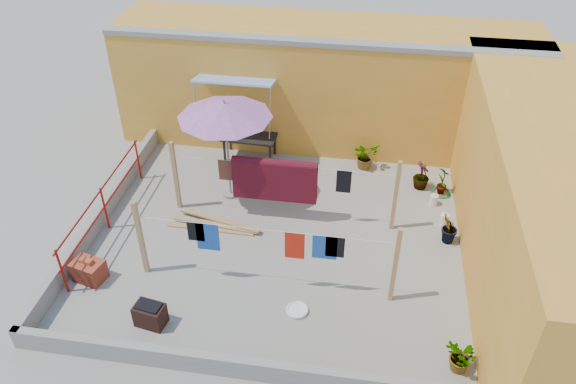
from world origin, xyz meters
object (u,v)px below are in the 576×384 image
object	(u,v)px
brazier	(150,314)
plant_back_a	(365,156)
outdoor_table	(249,138)
water_jug_a	(434,200)
brick_stack	(89,270)
green_hose	(441,192)
patio_umbrella	(225,111)
white_basin	(297,310)
water_jug_b	(444,220)

from	to	relation	value
brazier	plant_back_a	distance (m)	6.98
outdoor_table	plant_back_a	world-z (taller)	plant_back_a
brazier	water_jug_a	distance (m)	7.07
brazier	water_jug_a	xyz separation A→B (m)	(5.40, 4.56, -0.11)
brick_stack	green_hose	size ratio (longest dim) A/B	1.41
patio_umbrella	water_jug_a	distance (m)	5.38
green_hose	white_basin	bearing A→B (deg)	-124.29
brick_stack	plant_back_a	distance (m)	7.31
white_basin	green_hose	bearing A→B (deg)	55.71
brazier	plant_back_a	bearing A→B (deg)	58.07
outdoor_table	water_jug_a	world-z (taller)	outdoor_table
patio_umbrella	brazier	size ratio (longest dim) A/B	4.29
outdoor_table	water_jug_b	xyz separation A→B (m)	(4.99, -2.10, -0.46)
outdoor_table	green_hose	size ratio (longest dim) A/B	2.88
brick_stack	green_hose	bearing A→B (deg)	29.62
outdoor_table	water_jug_a	bearing A→B (deg)	-15.86
outdoor_table	green_hose	distance (m)	5.11
outdoor_table	water_jug_b	world-z (taller)	outdoor_table
brick_stack	water_jug_a	size ratio (longest dim) A/B	2.29
water_jug_a	brazier	bearing A→B (deg)	-139.83
green_hose	plant_back_a	bearing A→B (deg)	155.78
brick_stack	plant_back_a	xyz separation A→B (m)	(5.33, 5.00, 0.13)
water_jug_b	outdoor_table	bearing A→B (deg)	157.18
outdoor_table	brick_stack	xyz separation A→B (m)	(-2.26, -5.00, -0.37)
outdoor_table	plant_back_a	xyz separation A→B (m)	(3.07, -0.00, -0.24)
brick_stack	water_jug_b	xyz separation A→B (m)	(7.25, 2.90, -0.09)
outdoor_table	water_jug_a	distance (m)	5.00
water_jug_a	outdoor_table	bearing A→B (deg)	164.14
green_hose	brazier	bearing A→B (deg)	-138.03
water_jug_a	patio_umbrella	bearing A→B (deg)	-175.52
brick_stack	water_jug_a	xyz separation A→B (m)	(7.05, 3.64, -0.09)
outdoor_table	water_jug_b	distance (m)	5.43
plant_back_a	green_hose	bearing A→B (deg)	-24.22
brick_stack	water_jug_b	world-z (taller)	brick_stack
brick_stack	water_jug_a	distance (m)	7.93
white_basin	green_hose	distance (m)	5.26
brazier	outdoor_table	bearing A→B (deg)	84.04
outdoor_table	white_basin	size ratio (longest dim) A/B	3.32
brazier	water_jug_b	distance (m)	6.78
white_basin	patio_umbrella	bearing A→B (deg)	121.81
white_basin	water_jug_a	xyz separation A→B (m)	(2.75, 3.85, 0.10)
water_jug_b	brazier	bearing A→B (deg)	-145.70
brick_stack	brazier	xyz separation A→B (m)	(1.64, -0.93, 0.01)
outdoor_table	water_jug_a	xyz separation A→B (m)	(4.79, -1.36, -0.46)
brazier	water_jug_b	size ratio (longest dim) A/B	1.85
white_basin	green_hose	size ratio (longest dim) A/B	0.87
white_basin	water_jug_b	world-z (taller)	water_jug_b
patio_umbrella	brick_stack	xyz separation A→B (m)	(-2.15, -3.25, -2.10)
water_jug_b	green_hose	xyz separation A→B (m)	(0.01, 1.23, -0.11)
white_basin	water_jug_a	bearing A→B (deg)	54.50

